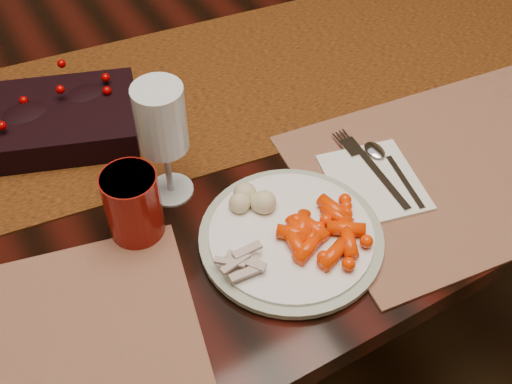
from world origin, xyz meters
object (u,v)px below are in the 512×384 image
turkey_shreds (242,266)px  napkin (374,182)px  placemat_main (458,168)px  dinner_plate (291,237)px  baby_carrots (318,235)px  mashed_potatoes (248,194)px  wine_glass (164,144)px  dining_table (207,241)px  red_cup (133,204)px  centerpiece (28,120)px

turkey_shreds → napkin: size_ratio=0.47×
placemat_main → dinner_plate: size_ratio=1.87×
baby_carrots → mashed_potatoes: mashed_potatoes is taller
mashed_potatoes → wine_glass: size_ratio=0.41×
dining_table → turkey_shreds: (-0.10, -0.35, 0.40)m
mashed_potatoes → wine_glass: bearing=129.6°
placemat_main → turkey_shreds: (-0.38, -0.01, 0.02)m
red_cup → wine_glass: bearing=32.7°
napkin → dining_table: bearing=129.7°
mashed_potatoes → wine_glass: (-0.08, 0.09, 0.05)m
dining_table → red_cup: bearing=-132.3°
dining_table → red_cup: red_cup is taller
placemat_main → mashed_potatoes: mashed_potatoes is taller
placemat_main → red_cup: 0.48m
centerpiece → turkey_shreds: centerpiece is taller
mashed_potatoes → turkey_shreds: size_ratio=1.09×
baby_carrots → centerpiece: bearing=123.1°
baby_carrots → turkey_shreds: (-0.11, 0.01, -0.00)m
napkin → placemat_main: bearing=-2.3°
placemat_main → centerpiece: bearing=150.6°
turkey_shreds → baby_carrots: bearing=-4.3°
napkin → centerpiece: bearing=152.3°
dining_table → mashed_potatoes: mashed_potatoes is taller
baby_carrots → wine_glass: size_ratio=0.55×
dinner_plate → napkin: dinner_plate is taller
dining_table → placemat_main: (0.28, -0.33, 0.38)m
wine_glass → red_cup: bearing=-147.3°
dinner_plate → napkin: (0.16, 0.03, -0.00)m
mashed_potatoes → centerpiece: bearing=125.2°
dinner_plate → mashed_potatoes: (-0.02, 0.07, 0.03)m
red_cup → wine_glass: wine_glass is taller
dining_table → dinner_plate: dinner_plate is taller
napkin → baby_carrots: bearing=-144.4°
dining_table → napkin: size_ratio=12.15×
centerpiece → red_cup: (0.07, -0.26, 0.02)m
dinner_plate → mashed_potatoes: 0.08m
dinner_plate → mashed_potatoes: mashed_potatoes is taller
placemat_main → mashed_potatoes: size_ratio=6.08×
placemat_main → wine_glass: bearing=162.7°
placemat_main → napkin: napkin is taller
centerpiece → dinner_plate: size_ratio=1.31×
baby_carrots → turkey_shreds: bearing=175.7°
placemat_main → dinner_plate: dinner_plate is taller
placemat_main → turkey_shreds: bearing=-171.7°
centerpiece → dinner_plate: bearing=-57.6°
mashed_potatoes → dinner_plate: bearing=-71.5°
centerpiece → napkin: bearing=-41.2°
turkey_shreds → dining_table: bearing=73.7°
dining_table → napkin: napkin is taller
dining_table → mashed_potatoes: size_ratio=23.40×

